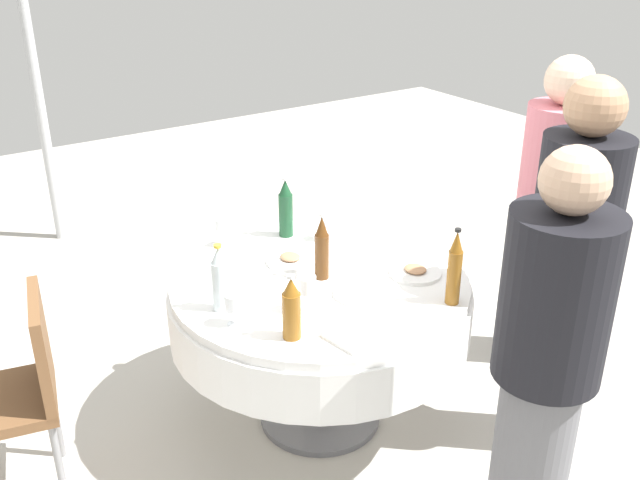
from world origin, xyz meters
name	(u,v)px	position (x,y,z in m)	size (l,w,h in m)	color
ground_plane	(320,417)	(0.00, 0.00, 0.00)	(10.00, 10.00, 0.00)	#B7B2A8
dining_table	(320,308)	(0.00, 0.00, 0.59)	(1.31, 1.31, 0.74)	white
bottle_clear_west	(219,279)	(0.00, 0.47, 0.87)	(0.06, 0.06, 0.28)	silver
bottle_dark_green_rear	(286,209)	(0.46, -0.11, 0.88)	(0.07, 0.07, 0.30)	#194728
bottle_amber_north	(291,309)	(-0.33, 0.35, 0.86)	(0.07, 0.07, 0.26)	#8C5619
bottle_amber_east	(455,269)	(-0.47, -0.32, 0.89)	(0.06, 0.06, 0.32)	#8C5619
bottle_brown_outer	(321,248)	(0.00, -0.01, 0.88)	(0.06, 0.06, 0.30)	#593314
wine_glass_east	(234,304)	(-0.13, 0.48, 0.83)	(0.07, 0.07, 0.13)	white
wine_glass_outer	(222,227)	(0.53, 0.19, 0.83)	(0.06, 0.06, 0.13)	white
wine_glass_south	(331,220)	(0.29, -0.26, 0.84)	(0.07, 0.07, 0.15)	white
wine_glass_far	(307,286)	(-0.20, 0.20, 0.85)	(0.07, 0.07, 0.15)	white
plate_inner	(290,260)	(0.20, 0.02, 0.75)	(0.22, 0.22, 0.04)	white
plate_mid	(361,292)	(-0.21, -0.06, 0.75)	(0.23, 0.23, 0.02)	white
plate_right	(415,272)	(-0.20, -0.36, 0.75)	(0.23, 0.23, 0.04)	white
knife_rear	(223,259)	(0.39, 0.26, 0.74)	(0.18, 0.02, 0.01)	silver
knife_north	(253,285)	(0.10, 0.27, 0.74)	(0.18, 0.02, 0.01)	silver
folded_napkin	(353,335)	(-0.46, 0.16, 0.75)	(0.17, 0.17, 0.02)	white
person_west	(569,267)	(-0.67, -0.76, 0.86)	(0.34, 0.34, 1.64)	slate
person_rear	(551,210)	(-0.18, -1.24, 0.83)	(0.34, 0.34, 1.58)	#26262B
person_north	(544,374)	(-1.08, -0.14, 0.83)	(0.34, 0.34, 1.58)	slate
chair_south	(20,384)	(0.27, 1.21, 0.52)	(0.48, 0.48, 0.87)	brown
tent_pole_main	(34,71)	(2.75, 0.43, 1.21)	(0.07, 0.07, 2.41)	#B2B5B7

